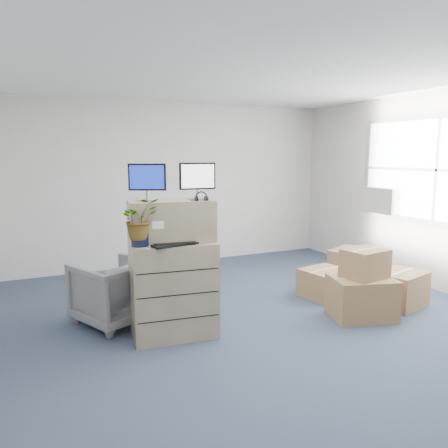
# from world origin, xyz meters

# --- Properties ---
(ground) EXTENTS (7.00, 7.00, 0.00)m
(ground) POSITION_xyz_m (0.00, 0.00, 0.00)
(ground) COLOR #273347
(ground) RESTS_ON ground
(wall_back) EXTENTS (6.00, 0.02, 2.80)m
(wall_back) POSITION_xyz_m (0.00, 3.51, 1.40)
(wall_back) COLOR #B9B7B0
(wall_back) RESTS_ON ground
(window) EXTENTS (0.07, 2.72, 1.52)m
(window) POSITION_xyz_m (2.96, 0.50, 1.70)
(window) COLOR gray
(window) RESTS_ON wall_right
(ac_unit) EXTENTS (0.24, 0.60, 0.40)m
(ac_unit) POSITION_xyz_m (2.87, 1.40, 1.20)
(ac_unit) COLOR silver
(ac_unit) RESTS_ON wall_right
(filing_cabinet_lower) EXTENTS (0.93, 0.63, 1.02)m
(filing_cabinet_lower) POSITION_xyz_m (-0.91, 0.50, 0.51)
(filing_cabinet_lower) COLOR #83755A
(filing_cabinet_lower) RESTS_ON ground
(filing_cabinet_upper) EXTENTS (0.92, 0.54, 0.44)m
(filing_cabinet_upper) POSITION_xyz_m (-0.90, 0.55, 1.23)
(filing_cabinet_upper) COLOR #83755A
(filing_cabinet_upper) RESTS_ON filing_cabinet_lower
(monitor_left) EXTENTS (0.36, 0.22, 0.38)m
(monitor_left) POSITION_xyz_m (-1.14, 0.58, 1.66)
(monitor_left) COLOR #99999E
(monitor_left) RESTS_ON filing_cabinet_upper
(monitor_right) EXTENTS (0.39, 0.16, 0.38)m
(monitor_right) POSITION_xyz_m (-0.63, 0.48, 1.67)
(monitor_right) COLOR #99999E
(monitor_right) RESTS_ON filing_cabinet_upper
(headphones) EXTENTS (0.13, 0.03, 0.13)m
(headphones) POSITION_xyz_m (-0.64, 0.37, 1.49)
(headphones) COLOR black
(headphones) RESTS_ON filing_cabinet_upper
(keyboard) EXTENTS (0.50, 0.27, 0.02)m
(keyboard) POSITION_xyz_m (-0.94, 0.35, 1.03)
(keyboard) COLOR black
(keyboard) RESTS_ON filing_cabinet_lower
(mouse) EXTENTS (0.10, 0.07, 0.03)m
(mouse) POSITION_xyz_m (-0.62, 0.39, 1.03)
(mouse) COLOR silver
(mouse) RESTS_ON filing_cabinet_lower
(water_bottle) EXTENTS (0.08, 0.08, 0.27)m
(water_bottle) POSITION_xyz_m (-0.85, 0.50, 1.15)
(water_bottle) COLOR gray
(water_bottle) RESTS_ON filing_cabinet_lower
(phone_dock) EXTENTS (0.07, 0.06, 0.15)m
(phone_dock) POSITION_xyz_m (-0.98, 0.57, 1.06)
(phone_dock) COLOR silver
(phone_dock) RESTS_ON filing_cabinet_lower
(external_drive) EXTENTS (0.20, 0.16, 0.05)m
(external_drive) POSITION_xyz_m (-0.58, 0.55, 1.04)
(external_drive) COLOR black
(external_drive) RESTS_ON filing_cabinet_lower
(tissue_box) EXTENTS (0.23, 0.13, 0.08)m
(tissue_box) POSITION_xyz_m (-0.51, 0.57, 1.11)
(tissue_box) COLOR #419ADF
(tissue_box) RESTS_ON external_drive
(potted_plant) EXTENTS (0.42, 0.45, 0.40)m
(potted_plant) POSITION_xyz_m (-1.28, 0.39, 1.24)
(potted_plant) COLOR #93A685
(potted_plant) RESTS_ON filing_cabinet_lower
(office_chair) EXTENTS (1.01, 0.98, 0.80)m
(office_chair) POSITION_xyz_m (-1.41, 1.13, 0.40)
(office_chair) COLOR slate
(office_chair) RESTS_ON ground
(cardboard_boxes) EXTENTS (1.79, 2.06, 0.83)m
(cardboard_boxes) POSITION_xyz_m (1.64, 0.49, 0.27)
(cardboard_boxes) COLOR brown
(cardboard_boxes) RESTS_ON ground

